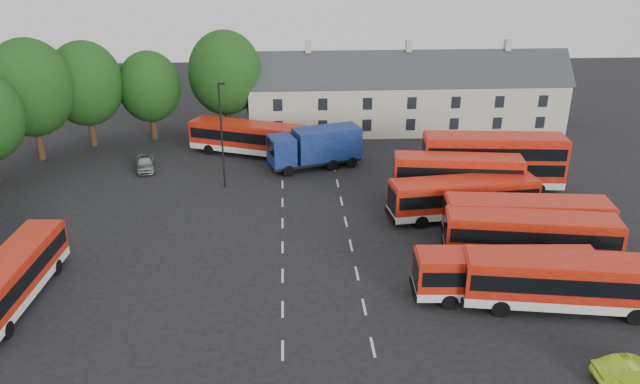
# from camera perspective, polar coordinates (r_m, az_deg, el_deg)

# --- Properties ---
(ground) EXTENTS (140.00, 140.00, 0.00)m
(ground) POSITION_cam_1_polar(r_m,az_deg,el_deg) (43.81, -3.45, -6.30)
(ground) COLOR black
(ground) RESTS_ON ground
(lane_markings) EXTENTS (5.15, 33.80, 0.01)m
(lane_markings) POSITION_cam_1_polar(r_m,az_deg,el_deg) (45.60, -0.29, -4.99)
(lane_markings) COLOR beige
(lane_markings) RESTS_ON ground
(treeline) EXTENTS (29.92, 32.59, 12.01)m
(treeline) POSITION_cam_1_polar(r_m,az_deg,el_deg) (63.09, -22.98, 7.72)
(treeline) COLOR black
(treeline) RESTS_ON ground
(terrace_houses) EXTENTS (35.70, 7.13, 10.06)m
(terrace_houses) POSITION_cam_1_polar(r_m,az_deg,el_deg) (71.69, 7.86, 8.68)
(terrace_houses) COLOR beige
(terrace_houses) RESTS_ON ground
(bus_row_a) EXTENTS (12.34, 4.64, 3.41)m
(bus_row_a) POSITION_cam_1_polar(r_m,az_deg,el_deg) (40.40, 21.58, -7.44)
(bus_row_a) COLOR silver
(bus_row_a) RESTS_ON ground
(bus_row_b) EXTENTS (11.29, 3.14, 3.16)m
(bus_row_b) POSITION_cam_1_polar(r_m,az_deg,el_deg) (40.32, 16.64, -7.02)
(bus_row_b) COLOR silver
(bus_row_b) RESTS_ON ground
(bus_row_c) EXTENTS (11.98, 4.58, 3.31)m
(bus_row_c) POSITION_cam_1_polar(r_m,az_deg,el_deg) (45.46, 18.75, -3.61)
(bus_row_c) COLOR silver
(bus_row_c) RESTS_ON ground
(bus_row_d) EXTENTS (12.05, 3.96, 3.34)m
(bus_row_d) POSITION_cam_1_polar(r_m,az_deg,el_deg) (47.88, 18.40, -2.15)
(bus_row_d) COLOR silver
(bus_row_d) RESTS_ON ground
(bus_row_e) EXTENTS (11.93, 3.98, 3.31)m
(bus_row_e) POSITION_cam_1_polar(r_m,az_deg,el_deg) (50.33, 12.98, -0.30)
(bus_row_e) COLOR silver
(bus_row_e) RESTS_ON ground
(bus_dd_south) EXTENTS (10.65, 3.74, 4.28)m
(bus_dd_south) POSITION_cam_1_polar(r_m,az_deg,el_deg) (52.61, 12.43, 1.32)
(bus_dd_south) COLOR silver
(bus_dd_south) RESTS_ON ground
(bus_dd_north) EXTENTS (12.35, 3.86, 4.98)m
(bus_dd_north) POSITION_cam_1_polar(r_m,az_deg,el_deg) (56.36, 15.54, 2.93)
(bus_dd_north) COLOR silver
(bus_dd_north) RESTS_ON ground
(bus_west) EXTENTS (3.25, 11.16, 3.12)m
(bus_west) POSITION_cam_1_polar(r_m,az_deg,el_deg) (42.62, -26.35, -6.93)
(bus_west) COLOR silver
(bus_west) RESTS_ON ground
(bus_north) EXTENTS (12.02, 6.94, 3.36)m
(bus_north) POSITION_cam_1_polar(r_m,az_deg,el_deg) (63.51, -6.64, 5.11)
(bus_north) COLOR silver
(bus_north) RESTS_ON ground
(box_truck) EXTENTS (9.19, 5.27, 3.84)m
(box_truck) POSITION_cam_1_polar(r_m,az_deg,el_deg) (59.58, -0.37, 4.19)
(box_truck) COLOR black
(box_truck) RESTS_ON ground
(silver_car) EXTENTS (2.48, 4.33, 1.39)m
(silver_car) POSITION_cam_1_polar(r_m,az_deg,el_deg) (61.87, -15.71, 2.59)
(silver_car) COLOR #9A9DA2
(silver_car) RESTS_ON ground
(lime_car) EXTENTS (3.90, 1.36, 1.29)m
(lime_car) POSITION_cam_1_polar(r_m,az_deg,el_deg) (36.64, 26.68, -14.43)
(lime_car) COLOR #8EBF1D
(lime_car) RESTS_ON ground
(lamppost) EXTENTS (0.66, 0.39, 9.49)m
(lamppost) POSITION_cam_1_polar(r_m,az_deg,el_deg) (54.70, -8.97, 5.36)
(lamppost) COLOR black
(lamppost) RESTS_ON ground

